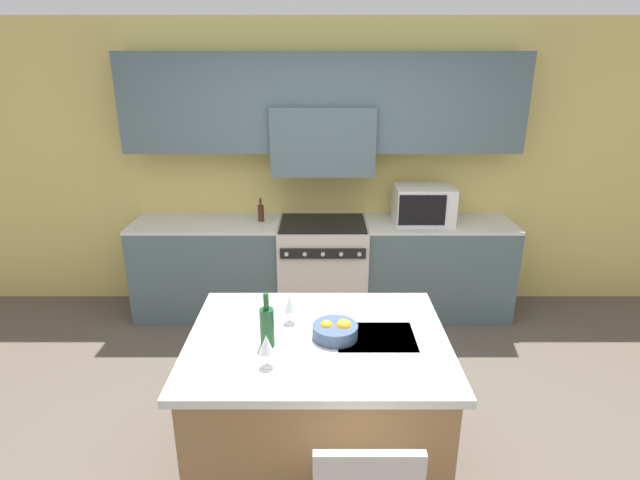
{
  "coord_description": "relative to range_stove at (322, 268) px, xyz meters",
  "views": [
    {
      "loc": [
        -0.03,
        -2.58,
        2.3
      ],
      "look_at": [
        -0.02,
        0.66,
        1.15
      ],
      "focal_mm": 28.0,
      "sensor_mm": 36.0,
      "label": 1
    }
  ],
  "objects": [
    {
      "name": "ground_plane",
      "position": [
        -0.0,
        -1.81,
        -0.46
      ],
      "size": [
        10.0,
        10.0,
        0.0
      ],
      "primitive_type": "plane",
      "color": "brown"
    },
    {
      "name": "wine_glass_near",
      "position": [
        -0.28,
        -2.3,
        0.56
      ],
      "size": [
        0.07,
        0.07,
        0.17
      ],
      "color": "white",
      "rests_on": "kitchen_island"
    },
    {
      "name": "wine_bottle",
      "position": [
        -0.3,
        -2.11,
        0.56
      ],
      "size": [
        0.08,
        0.08,
        0.3
      ],
      "color": "#194723",
      "rests_on": "kitchen_island"
    },
    {
      "name": "back_cabinetry",
      "position": [
        -0.0,
        0.27,
        1.14
      ],
      "size": [
        10.0,
        0.46,
        2.7
      ],
      "color": "#DBC166",
      "rests_on": "ground_plane"
    },
    {
      "name": "kitchen_island",
      "position": [
        -0.04,
        -2.02,
        -0.0
      ],
      "size": [
        1.41,
        1.09,
        0.9
      ],
      "color": "olive",
      "rests_on": "ground_plane"
    },
    {
      "name": "wine_glass_far",
      "position": [
        -0.2,
        -1.87,
        0.56
      ],
      "size": [
        0.07,
        0.07,
        0.17
      ],
      "color": "white",
      "rests_on": "kitchen_island"
    },
    {
      "name": "oil_bottle_on_counter",
      "position": [
        -0.57,
        0.04,
        0.54
      ],
      "size": [
        0.06,
        0.06,
        0.22
      ],
      "color": "#422314",
      "rests_on": "back_counter"
    },
    {
      "name": "fruit_bowl",
      "position": [
        0.06,
        -2.03,
        0.49
      ],
      "size": [
        0.25,
        0.25,
        0.11
      ],
      "color": "#384C6B",
      "rests_on": "kitchen_island"
    },
    {
      "name": "range_stove",
      "position": [
        0.0,
        0.0,
        0.0
      ],
      "size": [
        0.81,
        0.7,
        0.91
      ],
      "color": "beige",
      "rests_on": "ground_plane"
    },
    {
      "name": "microwave",
      "position": [
        0.92,
        0.02,
        0.63
      ],
      "size": [
        0.53,
        0.39,
        0.33
      ],
      "color": "silver",
      "rests_on": "back_counter"
    },
    {
      "name": "back_counter",
      "position": [
        -0.0,
        0.02,
        0.0
      ],
      "size": [
        3.53,
        0.62,
        0.92
      ],
      "color": "#4C6066",
      "rests_on": "ground_plane"
    }
  ]
}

